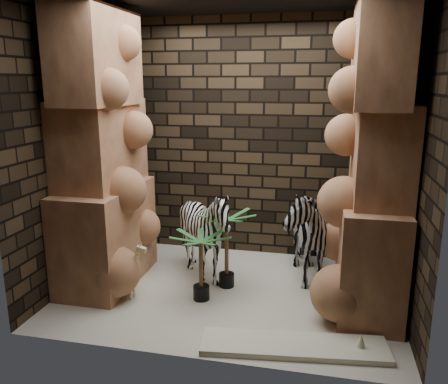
% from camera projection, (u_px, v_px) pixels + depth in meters
% --- Properties ---
extents(floor, '(3.50, 3.50, 0.00)m').
position_uv_depth(floor, '(228.00, 292.00, 4.93)').
color(floor, beige).
rests_on(floor, ground).
extents(wall_back, '(3.50, 0.00, 3.50)m').
position_uv_depth(wall_back, '(249.00, 140.00, 5.76)').
color(wall_back, black).
rests_on(wall_back, ground).
extents(wall_front, '(3.50, 0.00, 3.50)m').
position_uv_depth(wall_front, '(194.00, 181.00, 3.39)').
color(wall_front, black).
rests_on(wall_front, ground).
extents(wall_left, '(0.00, 3.00, 3.00)m').
position_uv_depth(wall_left, '(71.00, 149.00, 4.94)').
color(wall_left, black).
rests_on(wall_left, ground).
extents(wall_right, '(0.00, 3.00, 3.00)m').
position_uv_depth(wall_right, '(414.00, 161.00, 4.21)').
color(wall_right, black).
rests_on(wall_right, ground).
extents(rock_pillar_left, '(0.68, 1.30, 3.00)m').
position_uv_depth(rock_pillar_left, '(101.00, 150.00, 4.87)').
color(rock_pillar_left, tan).
rests_on(rock_pillar_left, floor).
extents(rock_pillar_right, '(0.58, 1.25, 3.00)m').
position_uv_depth(rock_pillar_right, '(376.00, 160.00, 4.28)').
color(rock_pillar_right, tan).
rests_on(rock_pillar_right, floor).
extents(zebra_right, '(0.88, 1.26, 1.35)m').
position_uv_depth(zebra_right, '(300.00, 222.00, 5.14)').
color(zebra_right, white).
rests_on(zebra_right, floor).
extents(zebra_left, '(1.01, 1.20, 1.01)m').
position_uv_depth(zebra_left, '(205.00, 238.00, 5.11)').
color(zebra_left, white).
rests_on(zebra_left, floor).
extents(giraffe_toy, '(0.34, 0.16, 0.64)m').
position_uv_depth(giraffe_toy, '(124.00, 268.00, 4.75)').
color(giraffe_toy, '#F1E8A9').
rests_on(giraffe_toy, floor).
extents(palm_front, '(0.36, 0.36, 0.87)m').
position_uv_depth(palm_front, '(227.00, 249.00, 4.97)').
color(palm_front, '#1E562A').
rests_on(palm_front, floor).
extents(palm_back, '(0.36, 0.36, 0.73)m').
position_uv_depth(palm_back, '(201.00, 266.00, 4.68)').
color(palm_back, '#1E562A').
rests_on(palm_back, floor).
extents(surfboard, '(1.62, 0.58, 0.05)m').
position_uv_depth(surfboard, '(294.00, 346.00, 3.88)').
color(surfboard, '#EDECCB').
rests_on(surfboard, floor).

